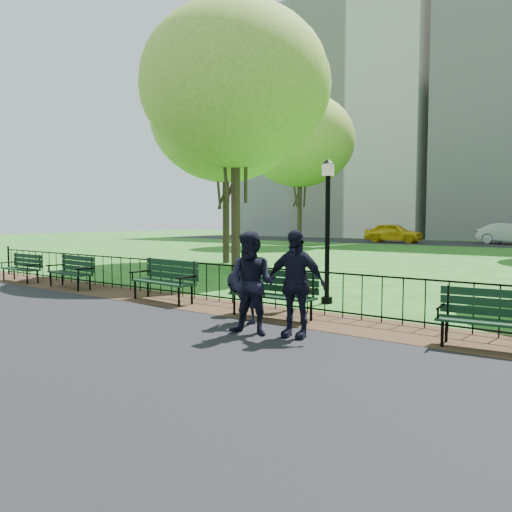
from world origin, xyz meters
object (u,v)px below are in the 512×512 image
Objects in this scene: park_bench_main at (258,285)px; tree_far_w at (300,140)px; park_bench_left_a at (166,276)px; lamppost at (327,225)px; park_bench_left_b at (73,268)px; tree_near_w at (235,87)px; park_bench_right_a at (499,313)px; tree_mid_w at (226,118)px; person_left at (248,279)px; taxi at (394,233)px; person_mid at (252,284)px; sedan_silver at (512,234)px; person_right at (295,284)px; park_bench_left_c at (23,265)px.

tree_far_w is (-13.40, 23.07, 6.97)m from park_bench_main.
park_bench_left_a is 0.58× the size of lamppost.
park_bench_left_b is at bearing -73.44° from tree_far_w.
park_bench_right_a is at bearing -32.55° from tree_near_w.
lamppost is 12.05m from tree_mid_w.
park_bench_main is 0.57× the size of lamppost.
tree_near_w is at bearing 147.30° from person_left.
tree_near_w is 1.08× the size of tree_mid_w.
tree_far_w is at bearing 121.57° from park_bench_right_a.
tree_mid_w is (-12.88, 8.98, 5.78)m from park_bench_right_a.
taxi is (-10.28, 30.20, -0.98)m from lamppost.
person_mid reaches higher than park_bench_main.
person_left is at bearing -47.95° from tree_mid_w.
tree_mid_w is 0.84× the size of tree_far_w.
tree_far_w is 2.20× the size of sedan_silver.
lamppost is (6.91, 2.06, 1.23)m from park_bench_left_b.
sedan_silver reaches higher than park_bench_right_a.
tree_far_w is 6.21× the size of person_right.
sedan_silver is at bearing -81.31° from taxi.
sedan_silver is at bearing 80.25° from tree_near_w.
person_right is (4.35, -1.23, 0.28)m from park_bench_left_a.
park_bench_main reaches higher than park_bench_left_b.
person_left is (8.73, -9.68, -5.51)m from tree_mid_w.
park_bench_left_a is 1.12× the size of person_mid.
taxi is at bearing 123.92° from person_left.
person_left is (0.23, -0.64, 0.21)m from park_bench_main.
taxi reaches higher than park_bench_right_a.
tree_mid_w is (-1.91, 8.89, 5.77)m from park_bench_left_b.
tree_mid_w is at bearing -70.75° from tree_far_w.
park_bench_left_b is at bearing -169.82° from person_left.
park_bench_right_a is 1.02× the size of person_mid.
park_bench_left_c is (-9.08, 0.05, -0.09)m from park_bench_main.
park_bench_left_c is at bearing 177.52° from park_bench_main.
park_bench_left_b is 0.20× the size of tree_mid_w.
park_bench_left_a is at bearing 4.66° from park_bench_left_b.
tree_far_w reaches higher than person_right.
tree_near_w is 28.61m from sedan_silver.
park_bench_main is 1.14× the size of park_bench_left_c.
tree_far_w is (-4.32, 23.02, 7.05)m from park_bench_left_c.
person_right is 35.47m from sedan_silver.
person_mid is 0.35× the size of sedan_silver.
park_bench_right_a is 0.35× the size of sedan_silver.
person_mid is 0.71m from person_right.
tree_near_w is 0.90× the size of tree_far_w.
park_bench_left_a is at bearing 174.51° from park_bench_main.
park_bench_left_c is at bearing -167.05° from lamppost.
tree_far_w is (-10.58, 22.90, 6.98)m from park_bench_left_a.
person_right is at bearing -157.25° from sedan_silver.
taxi is (-1.45, 23.37, -5.52)m from tree_mid_w.
sedan_silver is (-5.70, 34.23, 0.27)m from park_bench_right_a.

